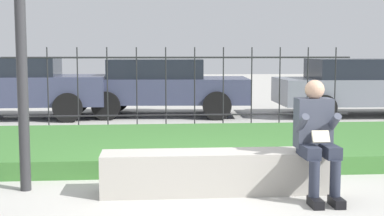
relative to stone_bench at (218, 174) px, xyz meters
The scene contains 8 objects.
ground_plane 0.25m from the stone_bench, behind, with size 60.00×60.00×0.00m, color #B2AFA8.
stone_bench is the anchor object (origin of this frame).
person_seated_reader 1.16m from the stone_bench, 15.12° to the right, with size 0.42×0.73×1.26m.
grass_berm 2.34m from the stone_bench, 93.42° to the left, with size 8.72×3.28×0.23m.
iron_fence 4.57m from the stone_bench, 91.77° to the left, with size 6.72×0.03×1.64m.
car_parked_left 7.96m from the stone_bench, 119.19° to the left, with size 4.17×2.00×1.43m.
car_parked_right 8.17m from the stone_bench, 56.33° to the left, with size 4.41×2.07×1.38m.
car_parked_center 7.23m from the stone_bench, 93.45° to the left, with size 4.19×2.19×1.37m.
Camera 1 is at (-0.63, -5.78, 1.57)m, focal length 50.00 mm.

